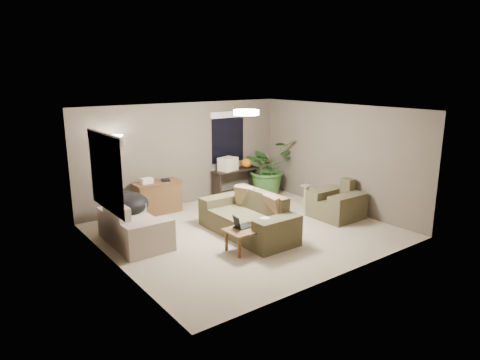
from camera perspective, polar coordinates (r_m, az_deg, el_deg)
room_shell at (r=8.56m, az=0.80°, el=1.04°), size 5.50×5.50×5.50m
main_sofa at (r=8.67m, az=1.18°, el=-5.37°), size 0.95×2.20×0.85m
throw_pillows at (r=8.71m, az=2.52°, el=-2.83°), size 0.39×1.39×0.47m
loveseat at (r=8.44m, az=-14.04°, el=-6.32°), size 0.90×1.60×0.85m
armchair at (r=9.91m, az=12.77°, el=-3.22°), size 0.95×1.00×0.85m
coffee_table at (r=7.94m, az=1.51°, el=-6.74°), size 1.00×0.55×0.42m
laptop at (r=7.87m, az=0.10°, el=-5.97°), size 0.39×0.27×0.24m
plastic_bag at (r=7.89m, az=3.34°, el=-5.63°), size 0.32×0.30×0.20m
desk at (r=10.13m, az=-10.92°, el=-2.27°), size 1.10×0.50×0.75m
desk_papers at (r=9.95m, az=-11.81°, el=-0.09°), size 0.69×0.28×0.12m
console_table at (r=11.23m, az=-0.57°, el=-0.11°), size 1.30×0.40×0.75m
pumpkin at (r=11.34m, az=0.86°, el=2.27°), size 0.38×0.38×0.24m
cardboard_box at (r=10.98m, az=-1.63°, el=2.15°), size 0.52×0.44×0.34m
papasan_chair at (r=9.17m, az=-14.84°, el=-3.65°), size 0.95×0.95×0.80m
floor_lamp at (r=9.50m, az=-16.11°, el=3.92°), size 0.32×0.32×1.91m
ceiling_fixture at (r=8.38m, az=0.83°, el=9.00°), size 0.50×0.50×0.10m
houseplant at (r=11.48m, az=3.73°, el=0.90°), size 1.34×1.49×1.16m
cat_scratching_post at (r=10.74m, az=8.79°, el=-2.16°), size 0.32×0.32×0.50m
window_left at (r=7.44m, az=-17.60°, el=2.63°), size 0.05×1.56×1.33m
window_back at (r=11.20m, az=-1.62°, el=6.87°), size 1.06×0.05×1.33m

